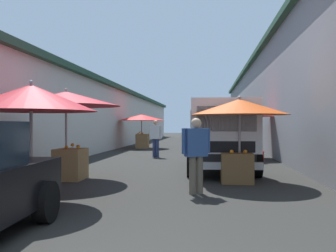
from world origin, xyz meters
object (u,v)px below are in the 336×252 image
object	(u,v)px
plastic_stool	(260,154)
fruit_stall_near_right	(28,112)
fruit_stall_far_left	(239,117)
fruit_stall_far_right	(247,121)
fruit_stall_mid_lane	(142,120)
vendor_by_crates	(196,151)
delivery_truck	(221,137)
vendor_in_shade	(156,136)
parked_scooter	(230,144)
fruit_stall_near_left	(67,107)

from	to	relation	value
plastic_stool	fruit_stall_near_right	bearing A→B (deg)	145.12
fruit_stall_far_left	fruit_stall_far_right	distance (m)	6.52
plastic_stool	fruit_stall_far_left	bearing A→B (deg)	165.49
fruit_stall_far_right	fruit_stall_mid_lane	bearing A→B (deg)	44.40
fruit_stall_far_right	fruit_stall_far_left	bearing A→B (deg)	172.34
fruit_stall_mid_lane	vendor_by_crates	distance (m)	14.28
fruit_stall_near_right	vendor_by_crates	size ratio (longest dim) A/B	1.51
delivery_truck	vendor_in_shade	size ratio (longest dim) A/B	3.11
vendor_by_crates	parked_scooter	distance (m)	10.52
fruit_stall_near_right	vendor_by_crates	world-z (taller)	fruit_stall_near_right
fruit_stall_far_right	vendor_by_crates	world-z (taller)	fruit_stall_far_right
vendor_in_shade	fruit_stall_far_left	bearing A→B (deg)	-154.76
fruit_stall_near_left	vendor_by_crates	size ratio (longest dim) A/B	1.80
delivery_truck	fruit_stall_far_right	bearing A→B (deg)	-13.93
fruit_stall_near_left	parked_scooter	bearing A→B (deg)	-27.57
vendor_in_shade	fruit_stall_mid_lane	bearing A→B (deg)	16.46
fruit_stall_near_right	fruit_stall_mid_lane	distance (m)	15.03
parked_scooter	vendor_by_crates	bearing A→B (deg)	172.83
delivery_truck	vendor_in_shade	distance (m)	5.55
fruit_stall_far_left	parked_scooter	world-z (taller)	fruit_stall_far_left
vendor_by_crates	vendor_in_shade	xyz separation A→B (m)	(7.95, 2.01, 0.04)
fruit_stall_far_right	fruit_stall_near_right	bearing A→B (deg)	152.74
vendor_by_crates	plastic_stool	xyz separation A→B (m)	(6.03, -2.14, -0.55)
delivery_truck	fruit_stall_mid_lane	bearing A→B (deg)	22.13
fruit_stall_near_right	fruit_stall_near_left	distance (m)	2.78
fruit_stall_far_left	vendor_in_shade	xyz separation A→B (m)	(6.37, 3.00, -0.68)
fruit_stall_near_right	fruit_stall_far_right	xyz separation A→B (m)	(9.30, -4.79, -0.07)
parked_scooter	vendor_in_shade	bearing A→B (deg)	126.69
vendor_in_shade	fruit_stall_near_left	bearing A→B (deg)	168.24
fruit_stall_far_left	fruit_stall_far_right	bearing A→B (deg)	-7.66
fruit_stall_near_right	fruit_stall_mid_lane	bearing A→B (deg)	3.04
vendor_in_shade	vendor_by_crates	bearing A→B (deg)	-165.84
plastic_stool	vendor_in_shade	bearing A→B (deg)	65.14
vendor_by_crates	fruit_stall_far_right	bearing A→B (deg)	-13.02
delivery_truck	plastic_stool	world-z (taller)	delivery_truck
fruit_stall_mid_lane	vendor_in_shade	distance (m)	6.10
fruit_stall_far_right	parked_scooter	world-z (taller)	fruit_stall_far_right
fruit_stall_near_right	fruit_stall_far_left	bearing A→B (deg)	-54.16
parked_scooter	fruit_stall_near_right	bearing A→B (deg)	160.04
vendor_in_shade	fruit_stall_far_right	bearing A→B (deg)	-88.51
fruit_stall_far_right	parked_scooter	distance (m)	2.68
vendor_by_crates	vendor_in_shade	distance (m)	8.20
fruit_stall_mid_lane	fruit_stall_near_left	xyz separation A→B (m)	(-12.27, -0.37, 0.19)
fruit_stall_near_right	fruit_stall_mid_lane	size ratio (longest dim) A/B	0.83
fruit_stall_far_left	parked_scooter	distance (m)	8.92
fruit_stall_far_right	fruit_stall_near_left	world-z (taller)	fruit_stall_near_left
fruit_stall_far_right	vendor_by_crates	size ratio (longest dim) A/B	1.48
fruit_stall_far_right	fruit_stall_near_left	xyz separation A→B (m)	(-6.56, 5.22, 0.29)
fruit_stall_far_right	fruit_stall_near_left	bearing A→B (deg)	141.53
fruit_stall_near_right	fruit_stall_near_left	world-z (taller)	fruit_stall_near_left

